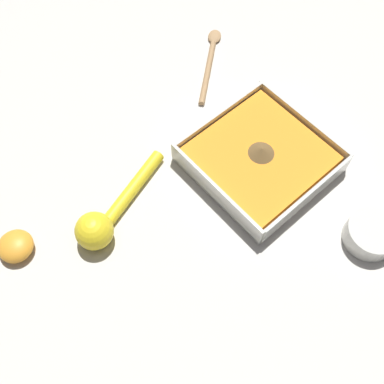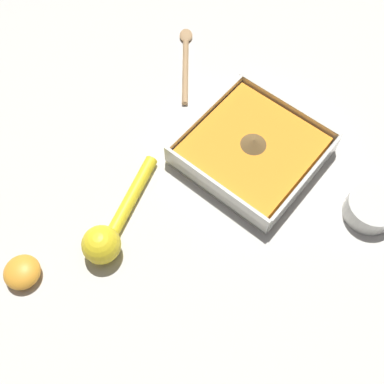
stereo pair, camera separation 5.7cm
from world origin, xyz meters
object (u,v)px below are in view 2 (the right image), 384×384
lemon_half (22,272)px  wooden_spoon (186,60)px  lemon_squeezer (109,232)px  square_dish (253,151)px  spice_bowl (370,209)px

lemon_half → wooden_spoon: lemon_half is taller
lemon_squeezer → lemon_half: 0.15m
square_dish → spice_bowl: (0.22, 0.03, -0.00)m
square_dish → lemon_half: 0.45m
square_dish → wooden_spoon: square_dish is taller
square_dish → lemon_squeezer: bearing=-106.6°
square_dish → lemon_squeezer: lemon_squeezer is taller
square_dish → wooden_spoon: size_ratio=1.30×
square_dish → spice_bowl: square_dish is taller
square_dish → lemon_squeezer: 0.30m
wooden_spoon → lemon_squeezer: bearing=163.4°
spice_bowl → lemon_squeezer: size_ratio=0.40×
spice_bowl → lemon_half: size_ratio=1.47×
lemon_squeezer → lemon_half: bearing=-42.2°
lemon_squeezer → wooden_spoon: (-0.16, 0.39, -0.02)m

